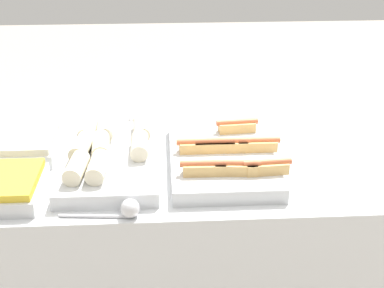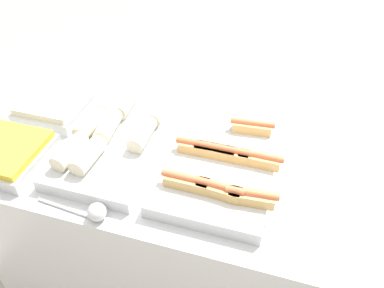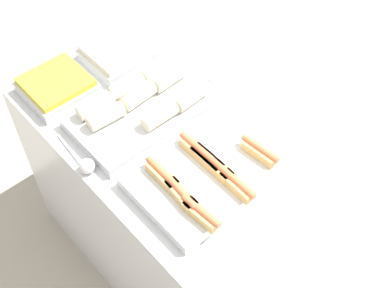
% 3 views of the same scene
% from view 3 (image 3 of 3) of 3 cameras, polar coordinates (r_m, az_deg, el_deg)
% --- Properties ---
extents(counter, '(1.78, 0.70, 0.90)m').
position_cam_3_polar(counter, '(2.26, 2.14, -10.49)').
color(counter, silver).
rests_on(counter, ground_plane).
extents(tray_hotdogs, '(0.38, 0.55, 0.10)m').
position_cam_3_polar(tray_hotdogs, '(1.85, 2.02, -2.96)').
color(tray_hotdogs, silver).
rests_on(tray_hotdogs, counter).
extents(tray_wraps, '(0.32, 0.55, 0.11)m').
position_cam_3_polar(tray_wraps, '(2.05, -5.16, 4.00)').
color(tray_wraps, silver).
rests_on(tray_wraps, counter).
extents(tray_side_front, '(0.25, 0.26, 0.07)m').
position_cam_3_polar(tray_side_front, '(2.19, -14.20, 5.95)').
color(tray_side_front, silver).
rests_on(tray_side_front, counter).
extents(tray_side_back, '(0.25, 0.26, 0.07)m').
position_cam_3_polar(tray_side_back, '(2.29, -7.94, 9.52)').
color(tray_side_back, silver).
rests_on(tray_side_back, counter).
extents(serving_spoon_near, '(0.24, 0.06, 0.06)m').
position_cam_3_polar(serving_spoon_near, '(1.91, -11.29, -2.18)').
color(serving_spoon_near, silver).
rests_on(serving_spoon_near, counter).
extents(serving_spoon_far, '(0.22, 0.06, 0.06)m').
position_cam_3_polar(serving_spoon_far, '(2.16, 2.44, 6.69)').
color(serving_spoon_far, silver).
rests_on(serving_spoon_far, counter).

